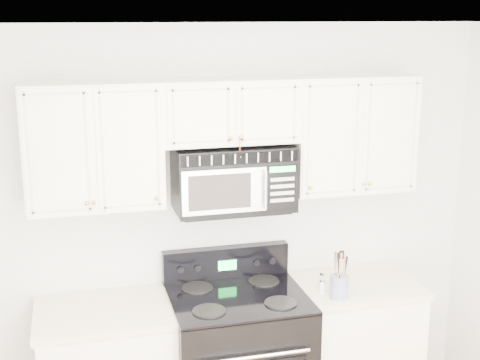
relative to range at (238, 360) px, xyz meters
name	(u,v)px	position (x,y,z in m)	size (l,w,h in m)	color
room	(319,347)	(-0.01, -1.39, 0.82)	(3.51, 3.51, 2.61)	#94673F
base_cabinet_right	(348,350)	(0.79, 0.05, -0.06)	(0.86, 0.65, 0.92)	silver
range	(238,360)	(0.00, 0.00, 0.00)	(0.85, 0.77, 1.14)	black
upper_cabinets	(228,133)	(-0.01, 0.19, 1.45)	(2.44, 0.37, 0.75)	silver
microwave	(233,178)	(0.02, 0.17, 1.17)	(0.74, 0.42, 0.41)	black
utensil_crock	(339,285)	(0.61, -0.16, 0.52)	(0.12, 0.12, 0.31)	slate
shaker_salt	(322,286)	(0.54, -0.06, 0.48)	(0.04, 0.04, 0.09)	silver
shaker_pepper	(323,279)	(0.58, 0.02, 0.49)	(0.04, 0.04, 0.10)	silver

